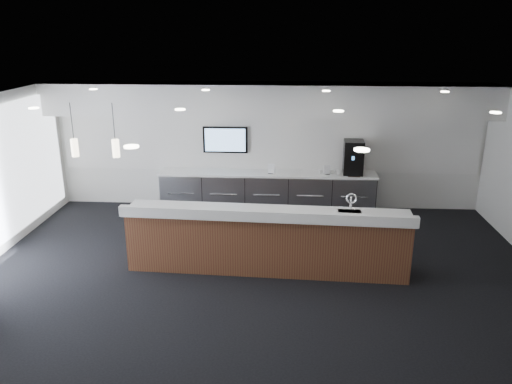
{
  "coord_description": "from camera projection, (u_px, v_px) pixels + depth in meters",
  "views": [
    {
      "loc": [
        0.42,
        -7.53,
        4.16
      ],
      "look_at": [
        -0.12,
        1.3,
        1.23
      ],
      "focal_mm": 35.0,
      "sensor_mm": 36.0,
      "label": 1
    }
  ],
  "objects": [
    {
      "name": "ground",
      "position": [
        258.0,
        285.0,
        8.47
      ],
      "size": [
        10.0,
        10.0,
        0.0
      ],
      "primitive_type": "plane",
      "color": "black",
      "rests_on": "ground"
    },
    {
      "name": "ceiling",
      "position": [
        259.0,
        108.0,
        7.53
      ],
      "size": [
        10.0,
        8.0,
        0.02
      ],
      "primitive_type": "cube",
      "color": "black",
      "rests_on": "back_wall"
    },
    {
      "name": "back_wall",
      "position": [
        268.0,
        146.0,
        11.79
      ],
      "size": [
        10.0,
        0.02,
        3.0
      ],
      "primitive_type": "cube",
      "color": "silver",
      "rests_on": "ground"
    },
    {
      "name": "soffit_bulkhead",
      "position": [
        267.0,
        99.0,
        11.0
      ],
      "size": [
        10.0,
        0.9,
        0.7
      ],
      "primitive_type": "cube",
      "color": "silver",
      "rests_on": "back_wall"
    },
    {
      "name": "alcove_panel",
      "position": [
        268.0,
        142.0,
        11.73
      ],
      "size": [
        9.8,
        0.06,
        1.4
      ],
      "primitive_type": "cube",
      "color": "silver",
      "rests_on": "back_wall"
    },
    {
      "name": "back_credenza",
      "position": [
        267.0,
        191.0,
        11.77
      ],
      "size": [
        5.06,
        0.66,
        0.95
      ],
      "color": "#9A9DA2",
      "rests_on": "ground"
    },
    {
      "name": "wall_tv",
      "position": [
        225.0,
        140.0,
        11.71
      ],
      "size": [
        1.05,
        0.08,
        0.62
      ],
      "color": "black",
      "rests_on": "back_wall"
    },
    {
      "name": "pendant_left",
      "position": [
        123.0,
        143.0,
        8.66
      ],
      "size": [
        0.12,
        0.12,
        0.3
      ],
      "primitive_type": "cylinder",
      "color": "beige",
      "rests_on": "ceiling"
    },
    {
      "name": "pendant_right",
      "position": [
        84.0,
        143.0,
        8.7
      ],
      "size": [
        0.12,
        0.12,
        0.3
      ],
      "primitive_type": "cylinder",
      "color": "beige",
      "rests_on": "ceiling"
    },
    {
      "name": "ceiling_can_lights",
      "position": [
        259.0,
        110.0,
        7.54
      ],
      "size": [
        7.0,
        5.0,
        0.02
      ],
      "primitive_type": null,
      "color": "white",
      "rests_on": "ceiling"
    },
    {
      "name": "service_counter",
      "position": [
        267.0,
        240.0,
        8.85
      ],
      "size": [
        5.04,
        1.06,
        1.49
      ],
      "rotation": [
        0.0,
        0.0,
        -0.05
      ],
      "color": "#572B1D",
      "rests_on": "ground"
    },
    {
      "name": "coffee_machine",
      "position": [
        353.0,
        157.0,
        11.41
      ],
      "size": [
        0.47,
        0.59,
        0.77
      ],
      "rotation": [
        0.0,
        0.0,
        -0.05
      ],
      "color": "black",
      "rests_on": "back_credenza"
    },
    {
      "name": "info_sign_left",
      "position": [
        271.0,
        169.0,
        11.48
      ],
      "size": [
        0.16,
        0.06,
        0.23
      ],
      "primitive_type": "cube",
      "rotation": [
        0.0,
        0.0,
        -0.26
      ],
      "color": "white",
      "rests_on": "back_credenza"
    },
    {
      "name": "info_sign_right",
      "position": [
        327.0,
        170.0,
        11.4
      ],
      "size": [
        0.16,
        0.07,
        0.22
      ],
      "primitive_type": "cube",
      "rotation": [
        0.0,
        0.0,
        0.28
      ],
      "color": "white",
      "rests_on": "back_credenza"
    },
    {
      "name": "cup_0",
      "position": [
        339.0,
        172.0,
        11.45
      ],
      "size": [
        0.11,
        0.11,
        0.1
      ],
      "primitive_type": "imported",
      "color": "white",
      "rests_on": "back_credenza"
    },
    {
      "name": "cup_1",
      "position": [
        333.0,
        172.0,
        11.46
      ],
      "size": [
        0.15,
        0.15,
        0.1
      ],
      "primitive_type": "imported",
      "rotation": [
        0.0,
        0.0,
        0.65
      ],
      "color": "white",
      "rests_on": "back_credenza"
    },
    {
      "name": "cup_2",
      "position": [
        326.0,
        172.0,
        11.47
      ],
      "size": [
        0.14,
        0.14,
        0.1
      ],
      "primitive_type": "imported",
      "rotation": [
        0.0,
        0.0,
        1.29
      ],
      "color": "white",
      "rests_on": "back_credenza"
    },
    {
      "name": "cup_3",
      "position": [
        320.0,
        172.0,
        11.48
      ],
      "size": [
        0.14,
        0.14,
        0.1
      ],
      "primitive_type": "imported",
      "rotation": [
        0.0,
        0.0,
        1.94
      ],
      "color": "white",
      "rests_on": "back_credenza"
    }
  ]
}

